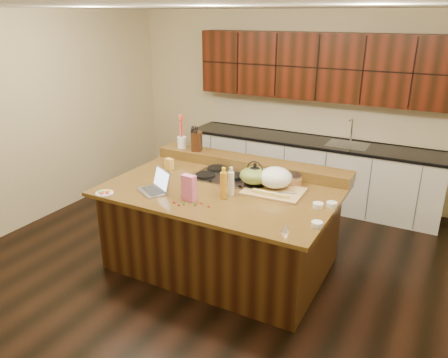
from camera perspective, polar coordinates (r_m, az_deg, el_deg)
The scene contains 32 objects.
room at distance 4.45m, azimuth -0.30°, elevation 4.01°, with size 5.52×5.02×2.72m.
island at distance 4.78m, azimuth -0.28°, elevation -6.20°, with size 2.40×1.60×0.92m.
back_ledge at distance 5.16m, azimuth 3.41°, elevation 2.06°, with size 2.40×0.30×0.12m, color black.
cooktop at distance 4.84m, azimuth 1.40°, elevation 0.21°, with size 0.92×0.52×0.05m.
back_counter at distance 6.43m, azimuth 11.65°, elevation 5.49°, with size 3.70×0.66×2.40m.
kettle at distance 4.56m, azimuth 4.04°, elevation 0.50°, with size 0.20×0.20×0.18m, color black.
green_bowl at distance 4.56m, azimuth 4.03°, elevation 0.45°, with size 0.32×0.32×0.17m, color olive.
laptop at distance 4.54m, azimuth -8.78°, elevation -0.85°, with size 0.41×0.38×0.23m.
oil_bottle at distance 4.29m, azimuth -0.05°, elevation -0.84°, with size 0.07×0.07×0.27m, color gold.
vinegar_bottle at distance 4.35m, azimuth 0.92°, elevation -0.63°, with size 0.06×0.06×0.25m, color silver.
wooden_tray at distance 4.51m, azimuth 6.67°, elevation -0.22°, with size 0.61×0.49×0.24m.
ramekin_a at distance 3.85m, azimuth 12.05°, elevation -5.80°, with size 0.10×0.10×0.04m, color white.
ramekin_b at distance 4.26m, azimuth 13.89°, elevation -3.24°, with size 0.10×0.10×0.04m, color white.
ramekin_c at distance 4.22m, azimuth 12.17°, elevation -3.37°, with size 0.10×0.10×0.04m, color white.
strainer_bowl at distance 4.72m, azimuth 8.71°, elevation -0.19°, with size 0.24×0.24×0.09m, color #996B3F.
kitchen_timer at distance 3.71m, azimuth 8.01°, elevation -6.35°, with size 0.08×0.08×0.07m, color silver.
pink_bag at distance 4.25m, azimuth -4.61°, elevation -1.16°, with size 0.14×0.07×0.26m, color pink.
candy_plate at distance 4.60m, azimuth -15.35°, elevation -1.79°, with size 0.18×0.18×0.01m, color white.
package_box at distance 5.15m, azimuth -7.16°, elevation 1.95°, with size 0.09×0.07×0.13m, color gold.
utensil_crock at distance 5.57m, azimuth -5.52°, elevation 4.81°, with size 0.12×0.12×0.14m, color white.
knife_block at distance 5.44m, azimuth -3.57°, elevation 4.96°, with size 0.11×0.19×0.23m, color black.
gumdrop_0 at distance 4.13m, azimuth -2.00°, elevation -3.60°, with size 0.02×0.02×0.02m, color red.
gumdrop_1 at distance 4.27m, azimuth -4.01°, elevation -2.81°, with size 0.02×0.02×0.02m, color #198C26.
gumdrop_2 at distance 4.20m, azimuth -2.94°, elevation -3.20°, with size 0.02×0.02×0.02m, color red.
gumdrop_3 at distance 4.38m, azimuth -5.43°, elevation -2.21°, with size 0.02×0.02×0.02m, color #198C26.
gumdrop_4 at distance 4.18m, azimuth -3.75°, elevation -3.33°, with size 0.02×0.02×0.02m, color red.
gumdrop_5 at distance 4.17m, azimuth -3.84°, elevation -3.38°, with size 0.02×0.02×0.02m, color #198C26.
gumdrop_6 at distance 4.25m, azimuth -6.52°, elevation -3.04°, with size 0.02×0.02×0.02m, color red.
gumdrop_7 at distance 4.41m, azimuth -5.56°, elevation -2.07°, with size 0.02×0.02×0.02m, color #198C26.
gumdrop_8 at distance 4.37m, azimuth -5.09°, elevation -2.25°, with size 0.02×0.02×0.02m, color red.
gumdrop_9 at distance 4.21m, azimuth -5.24°, elevation -3.23°, with size 0.02×0.02×0.02m, color #198C26.
gumdrop_10 at distance 4.19m, azimuth -5.91°, elevation -3.37°, with size 0.02×0.02×0.02m, color red.
Camera 1 is at (2.03, -3.74, 2.64)m, focal length 35.00 mm.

